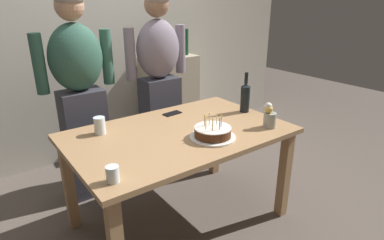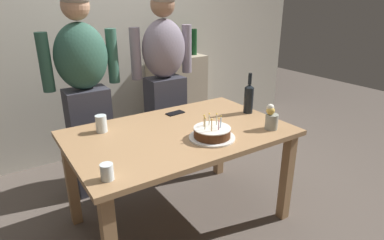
{
  "view_description": "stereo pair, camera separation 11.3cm",
  "coord_description": "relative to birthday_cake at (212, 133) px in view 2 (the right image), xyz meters",
  "views": [
    {
      "loc": [
        -1.15,
        -1.72,
        1.61
      ],
      "look_at": [
        0.05,
        -0.09,
        0.84
      ],
      "focal_mm": 30.22,
      "sensor_mm": 36.0,
      "label": 1
    },
    {
      "loc": [
        -1.06,
        -1.78,
        1.61
      ],
      "look_at": [
        0.05,
        -0.09,
        0.84
      ],
      "focal_mm": 30.22,
      "sensor_mm": 36.0,
      "label": 2
    }
  ],
  "objects": [
    {
      "name": "back_wall",
      "position": [
        -0.12,
        1.77,
        0.52
      ],
      "size": [
        5.2,
        0.1,
        2.6
      ],
      "primitive_type": "cube",
      "color": "beige",
      "rests_on": "ground_plane"
    },
    {
      "name": "birthday_cake",
      "position": [
        0.0,
        0.0,
        0.0
      ],
      "size": [
        0.31,
        0.31,
        0.16
      ],
      "color": "white",
      "rests_on": "dining_table"
    },
    {
      "name": "wine_bottle",
      "position": [
        0.54,
        0.25,
        0.09
      ],
      "size": [
        0.07,
        0.07,
        0.32
      ],
      "color": "black",
      "rests_on": "dining_table"
    },
    {
      "name": "water_glass_near",
      "position": [
        -0.75,
        -0.12,
        0.01
      ],
      "size": [
        0.07,
        0.07,
        0.09
      ],
      "primitive_type": "cylinder",
      "color": "silver",
      "rests_on": "dining_table"
    },
    {
      "name": "person_man_bearded",
      "position": [
        -0.52,
        1.01,
        0.1
      ],
      "size": [
        0.61,
        0.27,
        1.66
      ],
      "rotation": [
        0.0,
        0.0,
        3.14
      ],
      "color": "#33333D",
      "rests_on": "ground_plane"
    },
    {
      "name": "shelf_cabinet",
      "position": [
        0.66,
        1.55,
        -0.26
      ],
      "size": [
        0.65,
        0.3,
        1.28
      ],
      "color": "tan",
      "rests_on": "ground_plane"
    },
    {
      "name": "ground_plane",
      "position": [
        -0.12,
        0.22,
        -0.78
      ],
      "size": [
        10.0,
        10.0,
        0.0
      ],
      "primitive_type": "plane",
      "color": "#564C44"
    },
    {
      "name": "water_glass_far",
      "position": [
        -0.57,
        0.51,
        0.02
      ],
      "size": [
        0.08,
        0.08,
        0.12
      ],
      "primitive_type": "cylinder",
      "color": "silver",
      "rests_on": "dining_table"
    },
    {
      "name": "person_woman_cardigan",
      "position": [
        0.21,
        1.01,
        0.1
      ],
      "size": [
        0.61,
        0.27,
        1.66
      ],
      "rotation": [
        0.0,
        0.0,
        3.14
      ],
      "color": "#33333D",
      "rests_on": "ground_plane"
    },
    {
      "name": "cell_phone",
      "position": [
        0.04,
        0.55,
        -0.03
      ],
      "size": [
        0.15,
        0.09,
        0.01
      ],
      "primitive_type": "cube",
      "rotation": [
        0.0,
        0.0,
        0.1
      ],
      "color": "black",
      "rests_on": "dining_table"
    },
    {
      "name": "flower_vase",
      "position": [
        0.44,
        -0.09,
        0.05
      ],
      "size": [
        0.09,
        0.09,
        0.18
      ],
      "color": "#999E93",
      "rests_on": "dining_table"
    },
    {
      "name": "dining_table",
      "position": [
        -0.12,
        0.22,
        -0.13
      ],
      "size": [
        1.5,
        0.96,
        0.74
      ],
      "color": "#A37A51",
      "rests_on": "ground_plane"
    }
  ]
}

